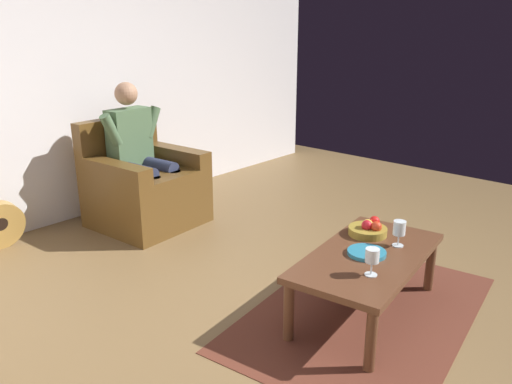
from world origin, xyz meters
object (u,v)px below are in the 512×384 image
Objects in this scene: fruit_bowl at (369,229)px; wine_glass_near at (372,257)px; armchair at (144,188)px; decorative_dish at (367,253)px; wine_glass_far at (399,230)px; coffee_table at (367,262)px; person_seated at (139,150)px.

wine_glass_near is at bearing 30.96° from fruit_bowl.
armchair reaches higher than decorative_dish.
wine_glass_far is at bearing 80.50° from fruit_bowl.
armchair is 2.44m from wine_glass_near.
coffee_table is at bearing 172.52° from decorative_dish.
fruit_bowl reaches higher than coffee_table.
fruit_bowl is at bearing -152.24° from decorative_dish.
armchair is 2.27m from decorative_dish.
fruit_bowl is at bearing 92.05° from person_seated.
armchair is 0.74× the size of person_seated.
wine_glass_far is 0.27m from decorative_dish.
decorative_dish reaches higher than coffee_table.
decorative_dish is (0.24, -0.08, -0.10)m from wine_glass_far.
decorative_dish is (-0.22, -0.15, -0.10)m from wine_glass_near.
person_seated is at bearing -85.42° from wine_glass_far.
coffee_table is at bearing 29.40° from fruit_bowl.
coffee_table is 0.32m from fruit_bowl.
wine_glass_near is 0.58m from fruit_bowl.
person_seated is (0.00, -0.02, 0.34)m from armchair.
wine_glass_far is (-0.22, 0.08, 0.16)m from coffee_table.
wine_glass_near reaches higher than coffee_table.
fruit_bowl is at bearing -150.60° from coffee_table.
coffee_table is 0.29m from wine_glass_far.
person_seated reaches higher than coffee_table.
coffee_table is 0.32m from wine_glass_near.
person_seated reaches higher than decorative_dish.
fruit_bowl is (-0.23, 2.12, 0.11)m from armchair.
fruit_bowl is at bearing -99.50° from wine_glass_far.
armchair is at bearing -96.38° from wine_glass_near.
person_seated reaches higher than wine_glass_far.
person_seated is 2.46m from wine_glass_near.
coffee_table is (0.04, 2.27, 0.02)m from armchair.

